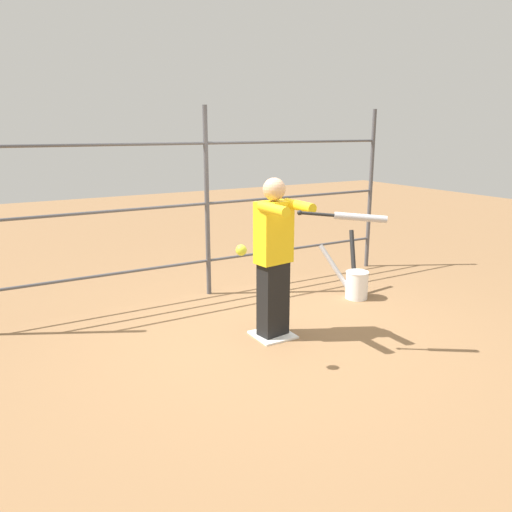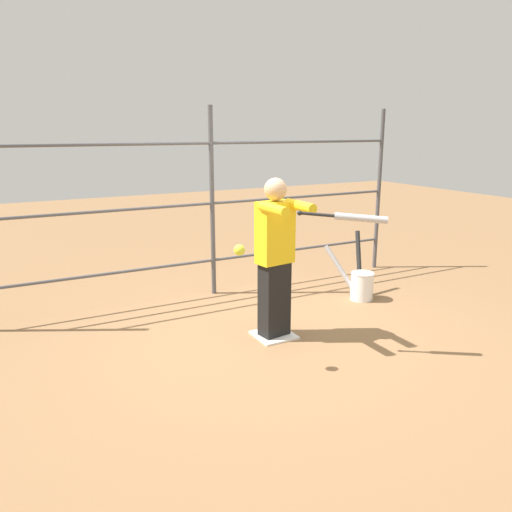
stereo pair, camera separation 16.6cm
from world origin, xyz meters
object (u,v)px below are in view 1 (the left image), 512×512
at_px(batter, 274,254).
at_px(softball_in_flight, 241,250).
at_px(baseball_bat_swinging, 353,217).
at_px(bat_bucket, 355,281).

relative_size(batter, softball_in_flight, 17.28).
distance_m(baseball_bat_swinging, bat_bucket, 2.04).
distance_m(batter, softball_in_flight, 0.85).
bearing_deg(softball_in_flight, bat_bucket, -154.81).
distance_m(batter, bat_bucket, 1.79).
distance_m(softball_in_flight, bat_bucket, 2.61).
bearing_deg(softball_in_flight, batter, -142.27).
bearing_deg(baseball_bat_swinging, batter, -59.98).
height_order(softball_in_flight, bat_bucket, softball_in_flight).
bearing_deg(softball_in_flight, baseball_bat_swinging, 169.69).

